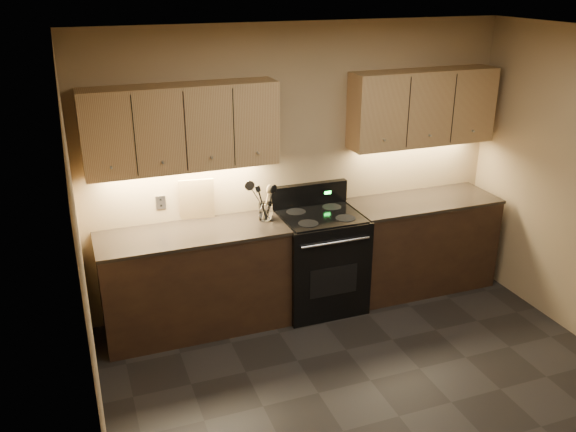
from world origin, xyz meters
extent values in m
plane|color=black|center=(0.00, 0.00, 0.00)|extent=(4.00, 4.00, 0.00)
plane|color=silver|center=(0.00, 0.00, 2.60)|extent=(4.00, 4.00, 0.00)
cube|color=tan|center=(0.00, 2.00, 1.30)|extent=(4.00, 0.04, 2.60)
cube|color=tan|center=(-2.00, 0.00, 1.30)|extent=(0.04, 4.00, 2.60)
cube|color=black|center=(-1.10, 1.70, 0.45)|extent=(1.60, 0.60, 0.90)
cube|color=#322820|center=(-1.10, 1.70, 0.92)|extent=(1.62, 0.62, 0.03)
cube|color=black|center=(1.18, 1.70, 0.45)|extent=(1.44, 0.60, 0.90)
cube|color=#322820|center=(1.18, 1.70, 0.92)|extent=(1.46, 0.62, 0.03)
cube|color=black|center=(0.08, 1.68, 0.46)|extent=(0.76, 0.65, 0.92)
cube|color=black|center=(0.08, 1.68, 0.93)|extent=(0.70, 0.60, 0.01)
cube|color=black|center=(0.08, 1.96, 1.03)|extent=(0.76, 0.07, 0.22)
cube|color=#19FF33|center=(0.26, 1.92, 1.04)|extent=(0.06, 0.00, 0.03)
cylinder|color=silver|center=(0.08, 1.34, 0.80)|extent=(0.65, 0.02, 0.02)
cube|color=black|center=(0.08, 1.35, 0.41)|extent=(0.46, 0.00, 0.28)
cylinder|color=black|center=(-0.10, 1.53, 0.93)|extent=(0.18, 0.18, 0.00)
cylinder|color=black|center=(0.26, 1.53, 0.93)|extent=(0.18, 0.18, 0.00)
cylinder|color=black|center=(-0.10, 1.82, 0.93)|extent=(0.18, 0.18, 0.00)
cylinder|color=black|center=(0.26, 1.82, 0.93)|extent=(0.18, 0.18, 0.00)
cube|color=tan|center=(-1.10, 1.85, 1.80)|extent=(1.60, 0.30, 0.70)
cube|color=tan|center=(1.18, 1.85, 1.80)|extent=(1.44, 0.30, 0.70)
cube|color=#B2B5BA|center=(-1.30, 1.99, 1.12)|extent=(0.08, 0.01, 0.12)
cylinder|color=white|center=(-0.42, 1.75, 1.01)|extent=(0.15, 0.15, 0.16)
cylinder|color=white|center=(-0.42, 1.75, 0.94)|extent=(0.12, 0.12, 0.02)
cube|color=tan|center=(-0.99, 1.96, 1.12)|extent=(0.31, 0.11, 0.38)
camera|label=1|loc=(-1.99, -3.04, 2.98)|focal=38.00mm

